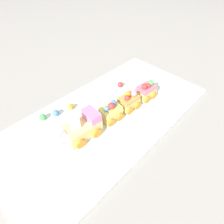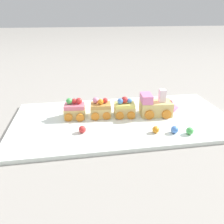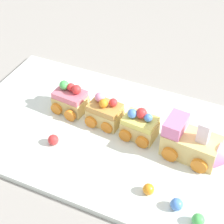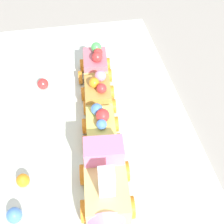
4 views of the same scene
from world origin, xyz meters
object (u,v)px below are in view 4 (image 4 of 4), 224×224
object	(u,v)px
cake_car_lemon	(101,128)
gumball_red	(43,84)
cake_car_strawberry	(96,65)
gumball_orange	(23,180)
cake_train_locomotive	(106,190)
gumball_blue	(14,215)
cake_car_caramel	(98,95)

from	to	relation	value
cake_car_lemon	gumball_red	distance (m)	0.17
cake_car_strawberry	gumball_orange	bearing A→B (deg)	-26.57
cake_car_strawberry	cake_train_locomotive	bearing A→B (deg)	-0.11
cake_car_lemon	gumball_blue	size ratio (longest dim) A/B	3.30
gumball_blue	cake_car_strawberry	bearing A→B (deg)	151.89
cake_car_strawberry	gumball_orange	xyz separation A→B (m)	(0.23, -0.14, -0.02)
cake_train_locomotive	gumball_red	distance (m)	0.27
cake_car_lemon	cake_car_strawberry	distance (m)	0.17
cake_car_lemon	cake_car_caramel	xyz separation A→B (m)	(-0.08, 0.01, -0.00)
cake_train_locomotive	gumball_red	bearing A→B (deg)	-157.52
cake_train_locomotive	gumball_blue	bearing A→B (deg)	-83.01
cake_car_strawberry	gumball_blue	distance (m)	0.32
cake_car_caramel	gumball_blue	bearing A→B (deg)	-31.06
cake_train_locomotive	gumball_orange	world-z (taller)	cake_train_locomotive
gumball_red	cake_car_strawberry	bearing A→B (deg)	100.55
cake_car_lemon	cake_car_caramel	distance (m)	0.08
gumball_red	gumball_orange	xyz separation A→B (m)	(0.21, -0.03, -0.00)
cake_car_lemon	cake_car_strawberry	bearing A→B (deg)	179.83
cake_car_caramel	cake_car_strawberry	world-z (taller)	same
gumball_orange	gumball_blue	world-z (taller)	gumball_blue
cake_car_caramel	cake_car_strawberry	distance (m)	0.09
cake_train_locomotive	cake_car_caramel	world-z (taller)	cake_train_locomotive
gumball_red	gumball_blue	bearing A→B (deg)	-9.66
cake_train_locomotive	cake_car_caramel	xyz separation A→B (m)	(-0.19, 0.02, -0.00)
gumball_red	gumball_orange	world-z (taller)	gumball_red
cake_car_lemon	cake_train_locomotive	bearing A→B (deg)	-0.02
cake_car_caramel	gumball_blue	distance (m)	0.25
gumball_orange	gumball_blue	bearing A→B (deg)	-11.07
cake_car_strawberry	gumball_red	distance (m)	0.11
cake_car_lemon	gumball_orange	size ratio (longest dim) A/B	3.53
cake_car_lemon	gumball_blue	world-z (taller)	cake_car_lemon
cake_car_caramel	gumball_orange	bearing A→B (deg)	-37.69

